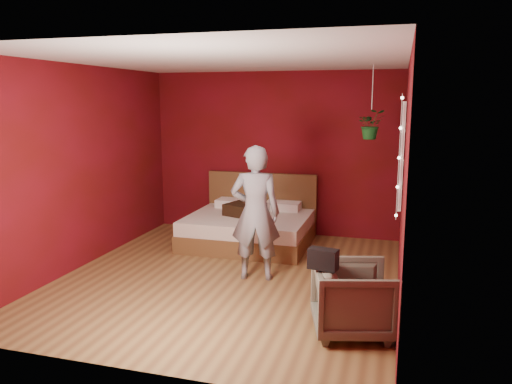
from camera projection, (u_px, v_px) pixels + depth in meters
name	position (u px, v px, depth m)	size (l,w,h in m)	color
floor	(229.00, 277.00, 6.14)	(4.50, 4.50, 0.00)	olive
room_walls	(228.00, 141.00, 5.84)	(4.04, 4.54, 2.62)	maroon
window	(401.00, 153.00, 6.18)	(0.05, 0.97, 1.27)	white
fairy_lights	(399.00, 158.00, 5.69)	(0.04, 0.04, 1.45)	silver
bed	(250.00, 227.00, 7.58)	(1.80, 1.53, 0.99)	brown
person	(255.00, 213.00, 5.98)	(0.60, 0.39, 1.63)	gray
armchair	(354.00, 299.00, 4.63)	(0.71, 0.73, 0.66)	#5D5849
handbag	(323.00, 259.00, 4.44)	(0.26, 0.13, 0.19)	black
throw_pillow	(245.00, 209.00, 7.49)	(0.49, 0.49, 0.17)	black
hanging_plant	(371.00, 124.00, 6.54)	(0.41, 0.38, 0.96)	silver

